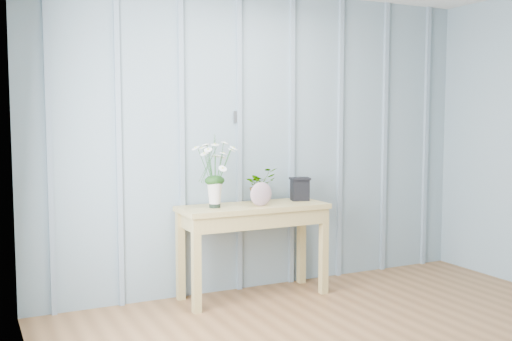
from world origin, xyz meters
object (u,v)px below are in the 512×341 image
sideboard (253,219)px  carved_box (300,189)px  daisy_vase (215,164)px  felt_disc_vessel (261,194)px

sideboard → carved_box: 0.51m
daisy_vase → carved_box: size_ratio=2.82×
carved_box → felt_disc_vessel: bearing=-161.9°
daisy_vase → felt_disc_vessel: daisy_vase is taller
sideboard → daisy_vase: (-0.33, -0.00, 0.46)m
daisy_vase → carved_box: bearing=3.8°
sideboard → felt_disc_vessel: size_ratio=6.30×
sideboard → felt_disc_vessel: bearing=-75.1°
felt_disc_vessel → sideboard: bearing=102.8°
daisy_vase → carved_box: 0.83m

